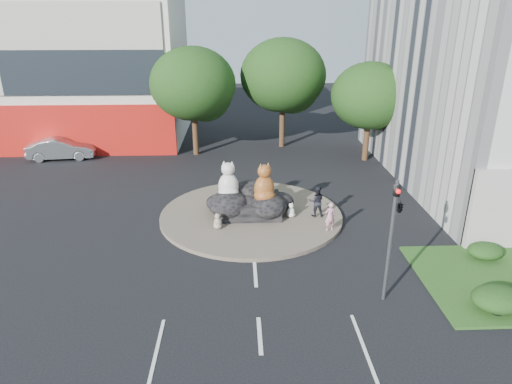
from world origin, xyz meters
TOP-DOWN VIEW (x-y plane):
  - ground at (0.00, 0.00)m, footprint 120.00×120.00m
  - roundabout_island at (0.00, 10.00)m, footprint 10.00×10.00m
  - rock_plinth at (0.00, 10.00)m, footprint 3.20×2.60m
  - shophouse_block at (-18.00, 27.91)m, footprint 25.20×12.30m
  - tree_left at (-3.93, 22.06)m, footprint 6.46×6.46m
  - tree_mid at (3.07, 24.06)m, footprint 6.84×6.84m
  - tree_right at (9.07, 20.06)m, footprint 5.70×5.70m
  - hedge_near_green at (9.00, 1.00)m, footprint 2.00×1.60m
  - hedge_back_green at (10.50, 4.80)m, footprint 1.60×1.28m
  - traffic_light at (5.10, 2.00)m, footprint 0.44×1.24m
  - cat_white at (-1.22, 10.07)m, footprint 1.41×1.26m
  - cat_tabby at (0.70, 9.62)m, footprint 1.57×1.46m
  - kitten_calico at (-1.77, 8.20)m, footprint 0.67×0.66m
  - kitten_white at (2.14, 9.46)m, footprint 0.62×0.59m
  - pedestrian_pink at (3.91, 7.72)m, footprint 0.64×0.51m
  - pedestrian_dark at (3.52, 9.50)m, footprint 0.85×0.67m
  - parked_car at (-14.18, 21.18)m, footprint 5.10×2.25m
  - litter_bin at (8.89, 0.83)m, footprint 0.63×0.63m

SIDE VIEW (x-z plane):
  - ground at x=0.00m, z-range 0.00..0.00m
  - roundabout_island at x=0.00m, z-range 0.00..0.20m
  - hedge_back_green at x=10.50m, z-range 0.12..0.84m
  - litter_bin at x=8.89m, z-range 0.12..0.86m
  - hedge_near_green at x=9.00m, z-range 0.12..1.02m
  - kitten_white at x=2.14m, z-range 0.20..1.01m
  - kitten_calico at x=-1.77m, z-range 0.20..1.05m
  - rock_plinth at x=0.00m, z-range 0.20..1.10m
  - parked_car at x=-14.18m, z-range 0.00..1.63m
  - pedestrian_pink at x=3.91m, z-range 0.20..1.73m
  - pedestrian_dark at x=3.52m, z-range 0.20..1.92m
  - cat_white at x=-1.22m, z-range 1.10..3.22m
  - cat_tabby at x=0.70m, z-range 1.10..3.24m
  - traffic_light at x=5.10m, z-range 1.12..6.12m
  - tree_right at x=9.07m, z-range 0.98..8.28m
  - tree_left at x=-3.93m, z-range 1.11..9.38m
  - tree_mid at x=3.07m, z-range 1.18..9.94m
  - shophouse_block at x=-18.00m, z-range -2.52..14.88m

